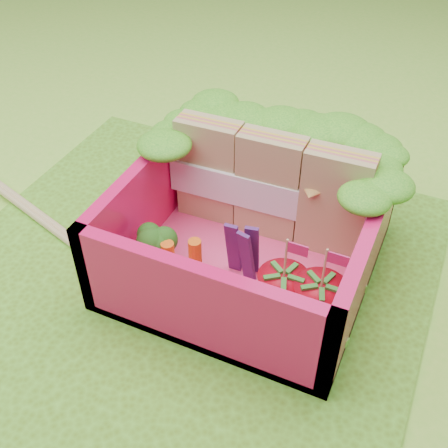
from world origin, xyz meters
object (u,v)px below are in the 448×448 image
Objects in this scene: sandwich_stack at (270,187)px; strawberry_left at (282,294)px; bento_box at (250,228)px; strawberry_right at (318,304)px; broccoli at (150,247)px; chopsticks at (41,218)px.

sandwich_stack reaches higher than strawberry_left.
bento_box reaches higher than strawberry_left.
strawberry_right is (0.47, -0.56, -0.17)m from sandwich_stack.
bento_box is at bearing 34.79° from broccoli.
bento_box is 1.13× the size of sandwich_stack.
broccoli is at bearing -127.43° from sandwich_stack.
strawberry_left is 0.99× the size of strawberry_right.
strawberry_left is 0.26× the size of chopsticks.
bento_box is at bearing 149.35° from strawberry_right.
strawberry_left is at bearing -4.02° from chopsticks.
chopsticks is (-1.78, 0.11, -0.17)m from strawberry_right.
bento_box is at bearing -91.06° from sandwich_stack.
strawberry_left is (0.73, 0.02, -0.04)m from broccoli.
broccoli is 0.73m from strawberry_left.
strawberry_left is at bearing -178.25° from strawberry_right.
bento_box is 0.54m from broccoli.
sandwich_stack is 0.66m from strawberry_left.
bento_box is at bearing 135.50° from strawberry_left.
sandwich_stack is at bearing 52.57° from broccoli.
sandwich_stack is (0.01, 0.28, 0.09)m from bento_box.
strawberry_left reaches higher than broccoli.
strawberry_left is 0.18m from strawberry_right.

